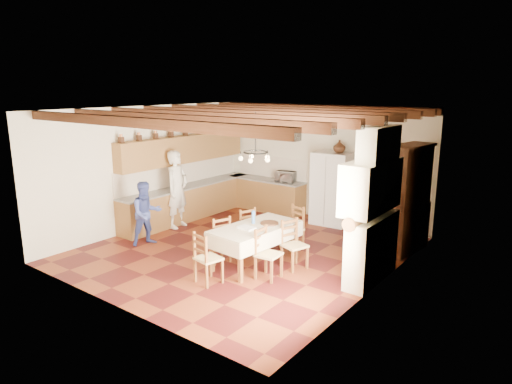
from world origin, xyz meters
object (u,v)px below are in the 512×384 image
person_woman_red (356,222)px  microwave (286,177)px  chair_end_far (292,228)px  person_man (177,189)px  refrigerator (332,188)px  person_woman_blue (146,213)px  chair_right_far (295,245)px  dining_table (256,230)px  chair_right_near (269,254)px  chair_left_far (243,228)px  chair_end_near (208,257)px  chair_left_near (218,238)px  hutch (407,199)px

person_woman_red → microwave: person_woman_red is taller
chair_end_far → person_man: (-3.14, -0.36, 0.49)m
refrigerator → person_woman_blue: 4.65m
chair_right_far → person_woman_blue: size_ratio=0.67×
dining_table → chair_right_near: bearing=-32.6°
chair_left_far → chair_end_near: size_ratio=1.00×
chair_left_near → microwave: bearing=-147.8°
chair_right_far → person_man: size_ratio=0.50×
chair_left_near → chair_right_near: (1.31, -0.07, 0.00)m
chair_left_far → chair_right_near: 1.59m
chair_left_far → person_woman_blue: size_ratio=0.67×
dining_table → chair_left_far: bearing=144.5°
chair_left_near → chair_end_near: (0.57, -0.88, 0.00)m
dining_table → chair_right_near: size_ratio=1.98×
chair_left_far → hutch: bearing=144.2°
dining_table → person_woman_red: bearing=43.5°
person_woman_blue → chair_left_near: bearing=-65.0°
microwave → chair_end_near: bearing=-87.1°
chair_end_near → person_woman_red: person_woman_red is taller
chair_left_far → person_man: bearing=-79.4°
refrigerator → person_man: bearing=-142.8°
hutch → dining_table: 3.32m
chair_left_far → dining_table: bearing=72.4°
chair_left_near → chair_end_far: bearing=170.4°
chair_end_far → person_man: 3.20m
hutch → chair_right_far: (-1.35, -2.25, -0.67)m
person_woman_blue → chair_right_near: bearing=-68.8°
chair_right_far → person_man: (-3.76, 0.50, 0.49)m
person_man → chair_end_near: bearing=-134.8°
chair_left_far → chair_right_far: size_ratio=1.00×
chair_end_near → refrigerator: bearing=-78.7°
hutch → chair_end_near: (-2.22, -3.75, -0.67)m
chair_right_far → chair_end_far: (-0.62, 0.86, 0.00)m
person_woman_red → chair_end_near: bearing=-56.1°
chair_right_far → microwave: (-2.30, 3.13, 0.56)m
person_woman_blue → chair_end_far: bearing=-39.6°
person_man → chair_right_near: bearing=-118.2°
chair_right_near → chair_end_far: 1.63m
chair_end_near → person_woman_blue: 2.59m
chair_end_far → person_woman_blue: (-2.73, -1.68, 0.24)m
person_woman_blue → dining_table: bearing=-60.3°
chair_right_far → chair_right_near: bearing=-171.2°
chair_end_near → microwave: (-1.43, 4.63, 0.56)m
chair_end_far → person_woman_blue: size_ratio=0.67×
person_man → person_woman_blue: person_man is taller
chair_right_near → person_woman_red: (0.87, 1.76, 0.34)m
chair_left_far → person_woman_red: (2.18, 0.87, 0.34)m
person_man → person_woman_blue: (0.41, -1.32, -0.25)m
person_man → dining_table: bearing=-115.1°
refrigerator → chair_left_far: refrigerator is taller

